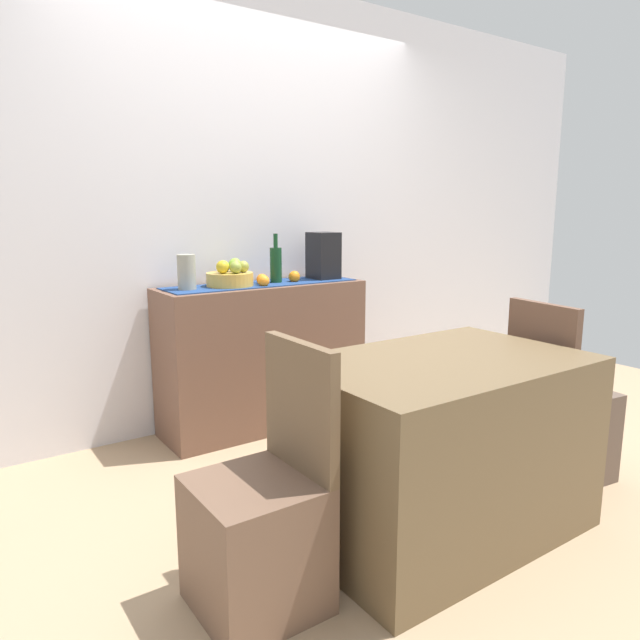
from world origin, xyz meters
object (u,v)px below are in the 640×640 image
Objects in this scene: ceramic_vase at (187,273)px; wine_bottle at (276,264)px; sideboard_console at (264,356)px; coffee_maker at (323,256)px; fruit_bowl at (230,279)px; chair_by_corner at (559,426)px; dining_table at (440,445)px; chair_near_window at (260,532)px.

wine_bottle is at bearing 0.00° from ceramic_vase.
wine_bottle reaches higher than sideboard_console.
ceramic_vase is at bearing 180.00° from coffee_maker.
coffee_maker reaches higher than fruit_bowl.
coffee_maker is 1.51× the size of ceramic_vase.
fruit_bowl reaches higher than chair_by_corner.
fruit_bowl is 0.23× the size of dining_table.
fruit_bowl is at bearing 98.78° from dining_table.
wine_bottle is at bearing 57.54° from chair_near_window.
fruit_bowl is 0.67m from coffee_maker.
coffee_maker is at bearing 0.00° from sideboard_console.
dining_table is (0.23, -1.47, -0.56)m from fruit_bowl.
chair_near_window is (-1.29, -1.47, -0.77)m from coffee_maker.
dining_table is (0.49, -1.47, -0.62)m from ceramic_vase.
dining_table is (0.01, -1.47, -0.07)m from sideboard_console.
chair_near_window is (-0.93, -1.47, -0.74)m from wine_bottle.
wine_bottle is at bearing 0.00° from sideboard_console.
dining_table is 0.86m from chair_by_corner.
coffee_maker is at bearing 0.00° from fruit_bowl.
chair_near_window is at bearing -103.87° from ceramic_vase.
sideboard_console is 0.75m from coffee_maker.
dining_table is 1.31× the size of chair_near_window.
fruit_bowl reaches higher than dining_table.
fruit_bowl is 0.90× the size of wine_bottle.
fruit_bowl reaches higher than chair_near_window.
ceramic_vase is 1.67m from dining_table.
dining_table is at bearing -89.43° from sideboard_console.
chair_near_window is at bearing -122.46° from wine_bottle.
ceramic_vase is (-0.47, 0.00, 0.54)m from sideboard_console.
fruit_bowl is 0.90× the size of coffee_maker.
coffee_maker is (0.45, 0.00, 0.60)m from sideboard_console.
sideboard_console is 1.47m from dining_table.
sideboard_console is 1.08× the size of dining_table.
fruit_bowl reaches higher than sideboard_console.
chair_by_corner is at bearing -53.67° from fruit_bowl.
wine_bottle reaches higher than chair_near_window.
ceramic_vase reaches higher than chair_near_window.
fruit_bowl is 0.27m from ceramic_vase.
coffee_maker reaches higher than dining_table.
coffee_maker is 0.33× the size of chair_by_corner.
coffee_maker reaches higher than ceramic_vase.
fruit_bowl is 1.73m from chair_near_window.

